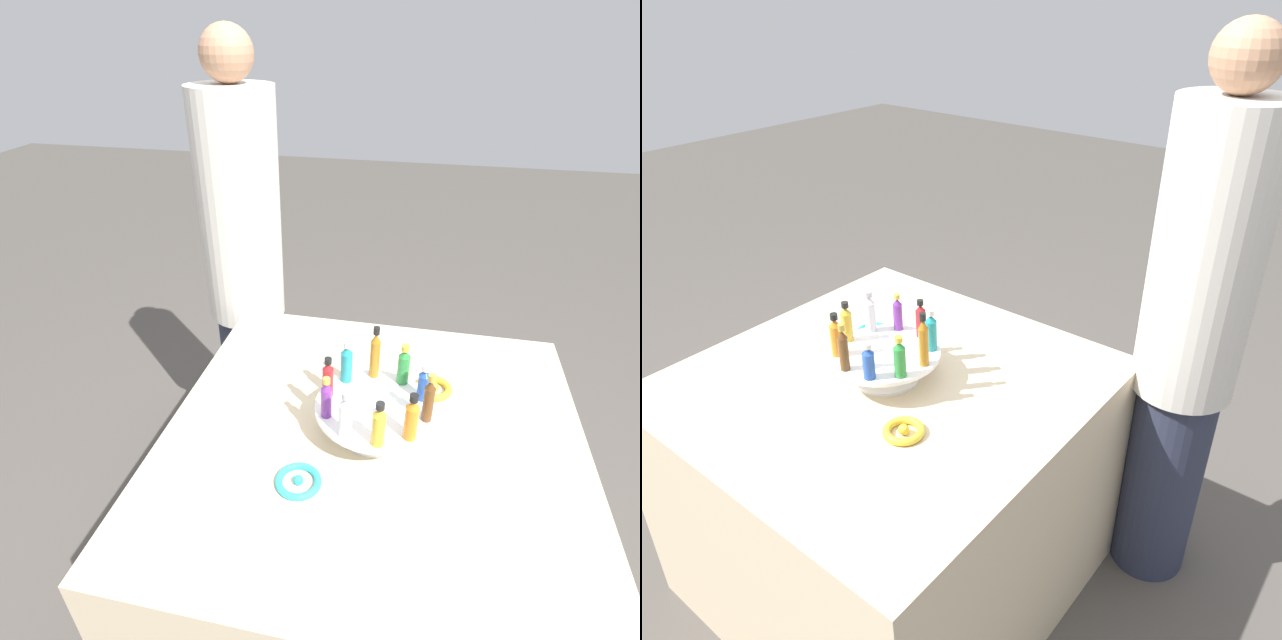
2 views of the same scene
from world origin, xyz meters
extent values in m
plane|color=#4C4742|center=(0.00, 0.00, 0.00)|extent=(12.00, 12.00, 0.00)
cube|color=beige|center=(0.00, 0.00, 0.38)|extent=(1.05, 1.05, 0.75)
cylinder|color=white|center=(0.00, 0.00, 0.76)|extent=(0.18, 0.18, 0.01)
cylinder|color=white|center=(0.00, 0.00, 0.80)|extent=(0.09, 0.09, 0.06)
cylinder|color=white|center=(0.00, 0.00, 0.83)|extent=(0.30, 0.30, 0.01)
cylinder|color=#B21E23|center=(0.02, 0.12, 0.88)|extent=(0.03, 0.03, 0.08)
cone|color=#B21E23|center=(0.02, 0.12, 0.93)|extent=(0.03, 0.03, 0.02)
cylinder|color=black|center=(0.02, 0.12, 0.94)|extent=(0.02, 0.02, 0.01)
cylinder|color=#702D93|center=(-0.06, 0.11, 0.88)|extent=(0.03, 0.03, 0.08)
cone|color=#702D93|center=(-0.06, 0.11, 0.93)|extent=(0.03, 0.03, 0.02)
cylinder|color=gold|center=(-0.06, 0.11, 0.94)|extent=(0.02, 0.02, 0.01)
cylinder|color=silver|center=(-0.11, 0.06, 0.88)|extent=(0.03, 0.03, 0.09)
cone|color=silver|center=(-0.11, 0.06, 0.94)|extent=(0.03, 0.03, 0.02)
cylinder|color=#B2B2B7|center=(-0.11, 0.06, 0.96)|extent=(0.02, 0.02, 0.02)
cylinder|color=gold|center=(-0.12, -0.02, 0.88)|extent=(0.03, 0.03, 0.08)
cone|color=gold|center=(-0.12, -0.02, 0.93)|extent=(0.03, 0.03, 0.02)
cylinder|color=black|center=(-0.12, -0.02, 0.95)|extent=(0.02, 0.02, 0.02)
cylinder|color=orange|center=(-0.09, -0.09, 0.88)|extent=(0.03, 0.03, 0.09)
cone|color=orange|center=(-0.09, -0.09, 0.94)|extent=(0.03, 0.03, 0.02)
cylinder|color=black|center=(-0.09, -0.09, 0.96)|extent=(0.02, 0.02, 0.02)
cylinder|color=brown|center=(-0.02, -0.12, 0.89)|extent=(0.03, 0.03, 0.09)
cone|color=brown|center=(-0.02, -0.12, 0.94)|extent=(0.02, 0.02, 0.02)
cylinder|color=#B79338|center=(-0.02, -0.12, 0.96)|extent=(0.02, 0.02, 0.02)
cylinder|color=#234CAD|center=(0.06, -0.11, 0.88)|extent=(0.03, 0.03, 0.07)
cone|color=#234CAD|center=(0.06, -0.11, 0.92)|extent=(0.03, 0.03, 0.02)
cylinder|color=silver|center=(0.06, -0.11, 0.93)|extent=(0.02, 0.02, 0.01)
cylinder|color=#288438|center=(0.11, -0.06, 0.88)|extent=(0.03, 0.03, 0.08)
cone|color=#288438|center=(0.11, -0.06, 0.93)|extent=(0.03, 0.03, 0.02)
cylinder|color=gold|center=(0.11, -0.06, 0.95)|extent=(0.02, 0.02, 0.01)
cylinder|color=#AD6B19|center=(0.12, 0.02, 0.89)|extent=(0.03, 0.03, 0.11)
cone|color=#AD6B19|center=(0.12, 0.02, 0.96)|extent=(0.02, 0.02, 0.02)
cylinder|color=black|center=(0.12, 0.02, 0.98)|extent=(0.02, 0.02, 0.02)
cylinder|color=teal|center=(0.09, 0.09, 0.88)|extent=(0.03, 0.03, 0.09)
cone|color=teal|center=(0.09, 0.09, 0.94)|extent=(0.03, 0.03, 0.02)
cylinder|color=silver|center=(0.09, 0.09, 0.95)|extent=(0.02, 0.02, 0.02)
torus|color=gold|center=(0.20, -0.15, 0.76)|extent=(0.10, 0.10, 0.02)
sphere|color=gold|center=(0.20, -0.15, 0.77)|extent=(0.03, 0.03, 0.03)
torus|color=#2DB7CC|center=(-0.20, 0.15, 0.76)|extent=(0.11, 0.11, 0.02)
sphere|color=#2DB7CC|center=(-0.20, 0.15, 0.77)|extent=(0.02, 0.02, 0.02)
cylinder|color=#282D42|center=(0.62, 0.55, 0.35)|extent=(0.24, 0.24, 0.69)
cylinder|color=beige|center=(0.62, 0.55, 1.09)|extent=(0.28, 0.28, 0.79)
sphere|color=#A87A5B|center=(0.62, 0.55, 1.57)|extent=(0.17, 0.17, 0.17)
camera|label=1|loc=(-0.95, -0.06, 1.66)|focal=28.00mm
camera|label=2|loc=(1.04, -0.99, 1.73)|focal=35.00mm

